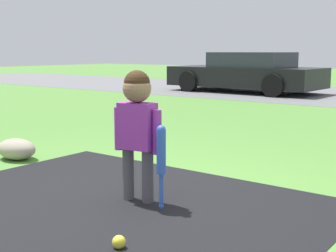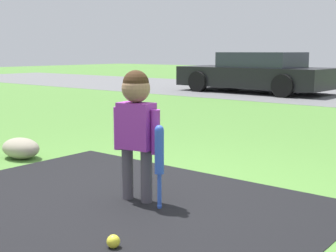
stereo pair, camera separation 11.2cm
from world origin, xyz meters
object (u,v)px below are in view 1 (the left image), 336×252
(parked_car, at_px, (246,73))
(baseball_bat, at_px, (161,155))
(sports_ball, at_px, (119,242))
(child, at_px, (137,117))

(parked_car, bearing_deg, baseball_bat, 116.02)
(baseball_bat, relative_size, sports_ball, 7.72)
(child, distance_m, parked_car, 10.46)
(child, xyz_separation_m, parked_car, (-4.11, 9.62, -0.12))
(baseball_bat, xyz_separation_m, parked_car, (-4.38, 9.66, 0.14))
(baseball_bat, height_order, parked_car, parked_car)
(child, height_order, sports_ball, child)
(child, height_order, parked_car, parked_car)
(child, distance_m, sports_ball, 1.13)
(sports_ball, distance_m, parked_car, 11.39)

